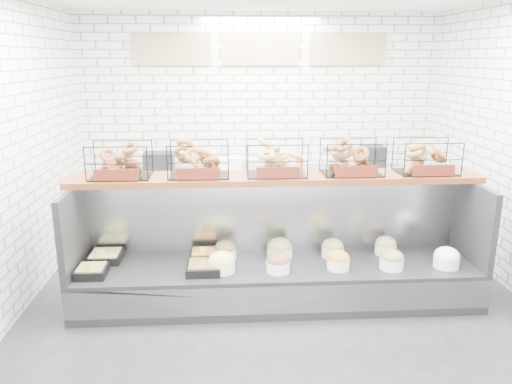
{
  "coord_description": "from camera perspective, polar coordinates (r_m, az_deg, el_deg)",
  "views": [
    {
      "loc": [
        -0.5,
        -4.33,
        2.41
      ],
      "look_at": [
        -0.2,
        0.45,
        1.1
      ],
      "focal_mm": 35.0,
      "sensor_mm": 36.0,
      "label": 1
    }
  ],
  "objects": [
    {
      "name": "ground",
      "position": [
        4.98,
        2.75,
        -13.71
      ],
      "size": [
        5.5,
        5.5,
        0.0
      ],
      "primitive_type": "plane",
      "color": "black",
      "rests_on": "ground"
    },
    {
      "name": "room_shell",
      "position": [
        4.97,
        2.29,
        11.17
      ],
      "size": [
        5.02,
        5.51,
        3.01
      ],
      "color": "silver",
      "rests_on": "ground"
    },
    {
      "name": "display_case",
      "position": [
        5.14,
        2.43,
        -8.66
      ],
      "size": [
        4.0,
        0.9,
        1.2
      ],
      "color": "black",
      "rests_on": "ground"
    },
    {
      "name": "bagel_shelf",
      "position": [
        4.98,
        2.25,
        3.44
      ],
      "size": [
        4.1,
        0.5,
        0.4
      ],
      "color": "#4F2311",
      "rests_on": "display_case"
    },
    {
      "name": "prep_counter",
      "position": [
        7.05,
        0.64,
        -0.74
      ],
      "size": [
        4.0,
        0.6,
        1.2
      ],
      "color": "#93969B",
      "rests_on": "ground"
    }
  ]
}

